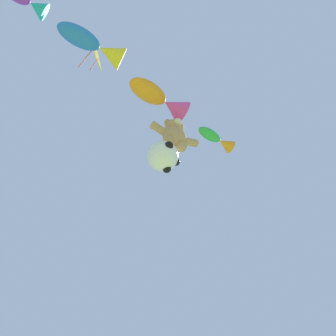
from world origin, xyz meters
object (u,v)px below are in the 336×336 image
(fish_kite_tangerine, at_px, (161,100))
(teddy_bear_kite, at_px, (175,135))
(soccer_ball_kite, at_px, (163,156))
(fish_kite_violet, at_px, (27,1))
(diamond_kite, at_px, (96,55))
(fish_kite_cobalt, at_px, (95,45))
(fish_kite_emerald, at_px, (217,139))

(fish_kite_tangerine, bearing_deg, teddy_bear_kite, 34.61)
(soccer_ball_kite, height_order, fish_kite_violet, fish_kite_violet)
(fish_kite_violet, relative_size, diamond_kite, 0.50)
(fish_kite_cobalt, relative_size, diamond_kite, 0.76)
(teddy_bear_kite, xyz_separation_m, fish_kite_emerald, (1.90, -0.04, 1.23))
(fish_kite_emerald, bearing_deg, teddy_bear_kite, 178.84)
(fish_kite_tangerine, height_order, fish_kite_cobalt, fish_kite_tangerine)
(fish_kite_violet, xyz_separation_m, diamond_kite, (2.35, 1.27, 2.12))
(soccer_ball_kite, distance_m, fish_kite_cobalt, 4.44)
(teddy_bear_kite, distance_m, diamond_kite, 5.23)
(teddy_bear_kite, distance_m, fish_kite_emerald, 2.26)
(soccer_ball_kite, xyz_separation_m, diamond_kite, (-3.47, -0.65, 5.10))
(teddy_bear_kite, distance_m, fish_kite_violet, 6.54)
(fish_kite_cobalt, bearing_deg, teddy_bear_kite, 21.74)
(teddy_bear_kite, height_order, fish_kite_cobalt, fish_kite_cobalt)
(diamond_kite, bearing_deg, fish_kite_emerald, 4.00)
(teddy_bear_kite, xyz_separation_m, fish_kite_tangerine, (-0.79, -0.55, 1.34))
(teddy_bear_kite, bearing_deg, fish_kite_violet, -164.54)
(soccer_ball_kite, bearing_deg, fish_kite_tangerine, -121.57)
(fish_kite_tangerine, xyz_separation_m, fish_kite_cobalt, (-2.83, -0.90, -0.40))
(teddy_bear_kite, height_order, diamond_kite, diamond_kite)
(teddy_bear_kite, distance_m, fish_kite_cobalt, 4.01)
(soccer_ball_kite, height_order, fish_kite_emerald, fish_kite_emerald)
(fish_kite_emerald, height_order, fish_kite_violet, fish_kite_violet)
(teddy_bear_kite, relative_size, fish_kite_tangerine, 0.78)
(fish_kite_cobalt, distance_m, fish_kite_violet, 2.59)
(diamond_kite, bearing_deg, fish_kite_tangerine, -2.14)
(fish_kite_violet, distance_m, diamond_kite, 3.41)
(soccer_ball_kite, bearing_deg, fish_kite_violet, -161.79)
(teddy_bear_kite, bearing_deg, diamond_kite, -173.44)
(teddy_bear_kite, xyz_separation_m, diamond_kite, (-3.79, -0.44, 3.57))
(teddy_bear_kite, relative_size, diamond_kite, 0.61)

